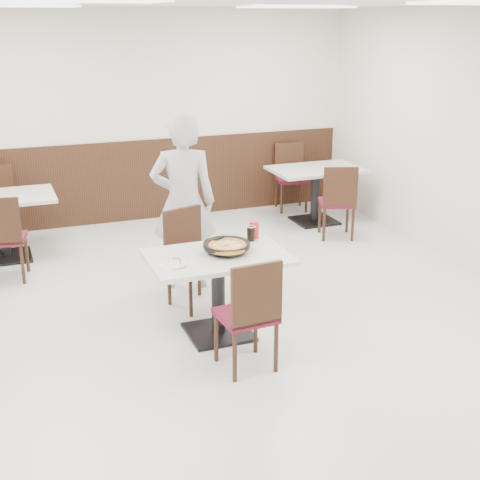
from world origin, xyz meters
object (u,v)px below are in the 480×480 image
object	(u,v)px
chair_far	(195,260)
pizza_pan	(226,248)
diner_person	(183,203)
bg_chair_left_near	(4,237)
bg_chair_right_near	(337,201)
red_cup	(254,230)
bg_chair_right_far	(291,178)
bg_table_right	(315,195)
bg_table_left	(4,228)
pizza	(227,247)
side_plate	(175,265)
chair_near	(246,313)
main_table	(218,295)
cola_glass	(251,234)

from	to	relation	value
chair_far	pizza_pan	size ratio (longest dim) A/B	2.44
diner_person	bg_chair_left_near	xyz separation A→B (m)	(-1.73, 0.86, -0.43)
chair_far	bg_chair_right_near	bearing A→B (deg)	-167.28
red_cup	bg_chair_right_far	distance (m)	3.60
red_cup	bg_table_right	xyz separation A→B (m)	(1.88, 2.42, -0.45)
bg_chair_right_far	pizza_pan	bearing A→B (deg)	68.14
bg_table_left	bg_chair_left_near	xyz separation A→B (m)	(-0.01, -0.67, 0.10)
bg_chair_right_far	bg_table_left	bearing A→B (deg)	20.95
bg_table_left	pizza	bearing A→B (deg)	-57.14
bg_chair_right_near	chair_far	bearing A→B (deg)	-129.99
red_cup	bg_chair_left_near	world-z (taller)	bg_chair_left_near
side_plate	bg_chair_right_far	bearing A→B (deg)	52.45
chair_near	bg_table_right	size ratio (longest dim) A/B	0.79
side_plate	bg_chair_left_near	xyz separation A→B (m)	(-1.27, 2.17, -0.28)
main_table	chair_far	size ratio (longest dim) A/B	1.26
bg_chair_left_near	bg_chair_right_near	bearing A→B (deg)	10.86
pizza	red_cup	bearing A→B (deg)	40.09
pizza_pan	bg_chair_left_near	xyz separation A→B (m)	(-1.78, 2.01, -0.32)
red_cup	bg_chair_left_near	xyz separation A→B (m)	(-2.15, 1.74, -0.35)
bg_chair_right_near	chair_near	bearing A→B (deg)	-111.61
side_plate	diner_person	xyz separation A→B (m)	(0.46, 1.31, 0.14)
cola_glass	red_cup	world-z (taller)	red_cup
red_cup	bg_chair_right_far	size ratio (longest dim) A/B	0.17
bg_table_left	cola_glass	bearing A→B (deg)	-49.85
bg_chair_left_near	pizza	bearing A→B (deg)	-38.52
bg_table_right	side_plate	bearing A→B (deg)	-133.96
bg_table_right	cola_glass	bearing A→B (deg)	-127.95
bg_chair_left_near	bg_chair_right_far	xyz separation A→B (m)	(3.97, 1.35, 0.00)
side_plate	bg_table_left	size ratio (longest dim) A/B	0.15
cola_glass	bg_chair_right_near	bearing A→B (deg)	43.69
pizza_pan	bg_table_right	xyz separation A→B (m)	(2.25, 2.70, -0.42)
chair_far	bg_chair_right_far	bearing A→B (deg)	-148.59
main_table	bg_table_left	xyz separation A→B (m)	(-1.68, 2.72, 0.00)
main_table	side_plate	distance (m)	0.58
pizza	pizza_pan	bearing A→B (deg)	81.32
bg_table_right	bg_chair_right_far	size ratio (longest dim) A/B	1.26
red_cup	bg_table_right	size ratio (longest dim) A/B	0.13
pizza_pan	bg_chair_left_near	world-z (taller)	bg_chair_left_near
bg_chair_left_near	main_table	bearing A→B (deg)	-39.81
red_cup	chair_far	bearing A→B (deg)	143.67
red_cup	main_table	bearing A→B (deg)	-146.17
bg_chair_right_near	pizza_pan	bearing A→B (deg)	-118.65
red_cup	bg_chair_right_far	bearing A→B (deg)	59.32
pizza_pan	bg_chair_right_near	bearing A→B (deg)	42.57
chair_near	pizza_pan	bearing A→B (deg)	78.82
red_cup	chair_near	bearing A→B (deg)	-115.56
chair_near	pizza	world-z (taller)	chair_near
chair_near	red_cup	distance (m)	1.09
chair_near	pizza	distance (m)	0.71
bg_table_left	bg_chair_left_near	size ratio (longest dim) A/B	1.26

